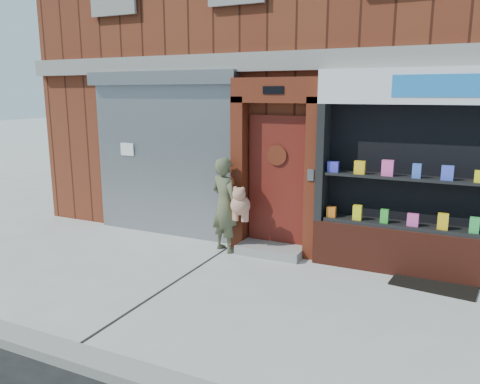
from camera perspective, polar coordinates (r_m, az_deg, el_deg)
The scene contains 7 objects.
ground at distance 6.23m, azimuth 4.41°, elevation -13.28°, with size 80.00×80.00×0.00m, color #9E9E99.
building at distance 11.52m, azimuth 16.05°, elevation 18.22°, with size 12.00×8.16×8.00m.
shutter_bay at distance 8.81m, azimuth -9.35°, elevation 5.71°, with size 3.10×0.30×3.04m.
red_door_bay at distance 7.73m, azimuth 4.33°, elevation 3.03°, with size 1.52×0.58×2.90m.
pharmacy_bay at distance 7.21m, azimuth 23.03°, elevation 0.77°, with size 3.50×0.41×3.00m.
woman at distance 7.86m, azimuth -1.64°, elevation -1.56°, with size 0.84×0.58×1.61m.
doormat at distance 7.32m, azimuth 22.66°, elevation -10.14°, with size 1.12×0.78×0.03m, color black.
Camera 1 is at (1.98, -5.28, 2.65)m, focal length 35.00 mm.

